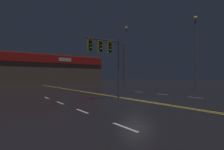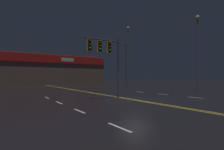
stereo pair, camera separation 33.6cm
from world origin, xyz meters
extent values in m
plane|color=black|center=(0.00, 0.00, 0.00)|extent=(200.00, 200.00, 0.00)
cube|color=gold|center=(-0.15, 0.00, 0.00)|extent=(0.12, 60.00, 0.01)
cube|color=gold|center=(0.15, 0.00, 0.00)|extent=(0.12, 60.00, 0.01)
cube|color=silver|center=(-5.42, -5.40, 0.00)|extent=(0.12, 1.40, 0.01)
cube|color=silver|center=(-5.42, -1.80, 0.00)|extent=(0.12, 1.40, 0.01)
cube|color=silver|center=(-5.42, 1.80, 0.00)|extent=(0.12, 1.40, 0.01)
cube|color=silver|center=(-5.42, 5.40, 0.00)|extent=(0.12, 1.40, 0.01)
cube|color=silver|center=(5.42, -1.80, 0.00)|extent=(0.12, 1.40, 0.01)
cube|color=silver|center=(5.42, 1.80, 0.00)|extent=(0.12, 1.40, 0.01)
cube|color=silver|center=(5.42, 5.40, 0.00)|extent=(0.12, 1.40, 0.01)
cylinder|color=#38383D|center=(-0.25, 1.91, 2.56)|extent=(0.14, 0.14, 5.13)
cylinder|color=#38383D|center=(-1.87, 1.91, 4.88)|extent=(3.24, 0.10, 0.10)
cube|color=black|center=(-1.18, 1.91, 4.34)|extent=(0.28, 0.24, 0.84)
cube|color=gold|center=(-1.18, 1.91, 4.34)|extent=(0.42, 0.08, 0.99)
sphere|color=#500705|center=(-1.18, 1.76, 4.59)|extent=(0.17, 0.17, 0.17)
sphere|color=#543707|center=(-1.18, 1.76, 4.34)|extent=(0.17, 0.17, 0.17)
sphere|color=green|center=(-1.18, 1.76, 4.08)|extent=(0.17, 0.17, 0.17)
cube|color=black|center=(-2.10, 1.91, 4.34)|extent=(0.28, 0.24, 0.84)
cube|color=gold|center=(-2.10, 1.91, 4.34)|extent=(0.42, 0.08, 0.99)
sphere|color=#500705|center=(-2.10, 1.76, 4.59)|extent=(0.17, 0.17, 0.17)
sphere|color=#543707|center=(-2.10, 1.76, 4.34)|extent=(0.17, 0.17, 0.17)
sphere|color=green|center=(-2.10, 1.76, 4.08)|extent=(0.17, 0.17, 0.17)
cube|color=black|center=(-3.03, 1.91, 4.34)|extent=(0.28, 0.24, 0.84)
cube|color=gold|center=(-3.03, 1.91, 4.34)|extent=(0.42, 0.08, 0.99)
sphere|color=#500705|center=(-3.03, 1.76, 4.59)|extent=(0.17, 0.17, 0.17)
sphere|color=#543707|center=(-3.03, 1.76, 4.34)|extent=(0.17, 0.17, 0.17)
sphere|color=green|center=(-3.03, 1.76, 4.08)|extent=(0.17, 0.17, 0.17)
cylinder|color=#59595E|center=(13.05, 17.03, 5.80)|extent=(0.20, 0.20, 11.60)
sphere|color=#F9D17A|center=(13.05, 17.03, 11.77)|extent=(0.56, 0.56, 0.56)
cylinder|color=#59595E|center=(14.95, 3.55, 5.12)|extent=(0.20, 0.20, 10.23)
sphere|color=#F9D17A|center=(14.95, 3.55, 10.40)|extent=(0.56, 0.56, 0.56)
cube|color=brown|center=(0.00, 37.77, 3.76)|extent=(33.66, 10.00, 7.53)
cube|color=red|center=(0.00, 32.67, 6.21)|extent=(32.99, 0.20, 1.88)
cube|color=white|center=(5.89, 32.62, 6.21)|extent=(3.20, 0.16, 0.90)
cylinder|color=#4C3828|center=(23.01, 30.50, 5.86)|extent=(0.26, 0.26, 11.71)
cube|color=#4C3828|center=(23.01, 30.50, 11.11)|extent=(2.20, 0.12, 0.12)
camera|label=1|loc=(-9.37, -10.30, 1.81)|focal=28.00mm
camera|label=2|loc=(-9.09, -10.49, 1.81)|focal=28.00mm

